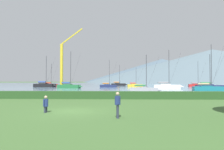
{
  "coord_description": "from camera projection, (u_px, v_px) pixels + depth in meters",
  "views": [
    {
      "loc": [
        3.75,
        -15.78,
        2.35
      ],
      "look_at": [
        1.21,
        46.6,
        4.13
      ],
      "focal_mm": 32.84,
      "sensor_mm": 36.0,
      "label": 1
    }
  ],
  "objects": [
    {
      "name": "sailboat_slip_8",
      "position": [
        119.0,
        84.0,
        99.67
      ],
      "size": [
        8.02,
        2.79,
        10.06
      ],
      "rotation": [
        0.0,
        0.0,
        0.07
      ],
      "color": "black",
      "rests_on": "harbor_water"
    },
    {
      "name": "sailboat_slip_7",
      "position": [
        135.0,
        85.0,
        82.63
      ],
      "size": [
        6.97,
        2.37,
        7.85
      ],
      "rotation": [
        0.0,
        0.0,
        0.06
      ],
      "color": "gold",
      "rests_on": "harbor_water"
    },
    {
      "name": "sailboat_slip_9",
      "position": [
        197.0,
        85.0,
        82.75
      ],
      "size": [
        7.49,
        3.02,
        10.3
      ],
      "rotation": [
        0.0,
        0.0,
        -0.14
      ],
      "color": "red",
      "rests_on": "harbor_water"
    },
    {
      "name": "sailboat_slip_1",
      "position": [
        50.0,
        85.0,
        86.83
      ],
      "size": [
        7.33,
        3.05,
        9.55
      ],
      "rotation": [
        0.0,
        0.0,
        -0.15
      ],
      "color": "red",
      "rests_on": "harbor_water"
    },
    {
      "name": "ground_plane",
      "position": [
        72.0,
        111.0,
        15.84
      ],
      "size": [
        1000.0,
        1000.0,
        0.0
      ],
      "primitive_type": "plane",
      "color": "#3D602D"
    },
    {
      "name": "dock_crane",
      "position": [
        62.0,
        68.0,
        68.46
      ],
      "size": [
        8.0,
        2.0,
        20.0
      ],
      "color": "#333338",
      "rests_on": "ground_plane"
    },
    {
      "name": "sailboat_slip_3",
      "position": [
        167.0,
        86.0,
        61.41
      ],
      "size": [
        8.92,
        3.71,
        11.63
      ],
      "rotation": [
        0.0,
        0.0,
        -0.15
      ],
      "color": "white",
      "rests_on": "harbor_water"
    },
    {
      "name": "sailboat_slip_4",
      "position": [
        144.0,
        89.0,
        42.75
      ],
      "size": [
        6.72,
        2.98,
        7.85
      ],
      "rotation": [
        0.0,
        0.0,
        -0.19
      ],
      "color": "#9E9EA3",
      "rests_on": "harbor_water"
    },
    {
      "name": "sailboat_slip_0",
      "position": [
        45.0,
        85.0,
        76.32
      ],
      "size": [
        9.39,
        4.41,
        11.67
      ],
      "rotation": [
        0.0,
        0.0,
        -0.22
      ],
      "color": "black",
      "rests_on": "harbor_water"
    },
    {
      "name": "distant_hill_central_peak",
      "position": [
        212.0,
        66.0,
        294.03
      ],
      "size": [
        359.22,
        359.22,
        47.7
      ],
      "primitive_type": "cone",
      "color": "slate",
      "rests_on": "ground_plane"
    },
    {
      "name": "distant_hill_west_ridge",
      "position": [
        162.0,
        70.0,
        380.65
      ],
      "size": [
        288.66,
        288.66,
        43.26
      ],
      "primitive_type": "cone",
      "color": "#4C6070",
      "rests_on": "ground_plane"
    },
    {
      "name": "harbor_water",
      "position": [
        115.0,
        84.0,
        152.68
      ],
      "size": [
        320.0,
        246.0,
        0.0
      ],
      "primitive_type": "cube",
      "color": "slate",
      "rests_on": "ground_plane"
    },
    {
      "name": "sailboat_slip_10",
      "position": [
        210.0,
        87.0,
        57.99
      ],
      "size": [
        8.42,
        2.85,
        12.75
      ],
      "rotation": [
        0.0,
        0.0,
        -0.05
      ],
      "color": "navy",
      "rests_on": "harbor_water"
    },
    {
      "name": "sailboat_slip_2",
      "position": [
        108.0,
        86.0,
        74.08
      ],
      "size": [
        6.84,
        2.35,
        9.96
      ],
      "rotation": [
        0.0,
        0.0,
        0.06
      ],
      "color": "navy",
      "rests_on": "harbor_water"
    },
    {
      "name": "hedge_line",
      "position": [
        92.0,
        95.0,
        26.84
      ],
      "size": [
        80.0,
        1.2,
        0.99
      ],
      "primitive_type": "cube",
      "color": "#284C23",
      "rests_on": "ground_plane"
    },
    {
      "name": "person_seated_viewer",
      "position": [
        46.0,
        103.0,
        15.13
      ],
      "size": [
        0.36,
        0.55,
        1.25
      ],
      "rotation": [
        0.0,
        0.0,
        -0.26
      ],
      "color": "#2D3347",
      "rests_on": "ground_plane"
    },
    {
      "name": "person_standing_walker",
      "position": [
        118.0,
        103.0,
        12.86
      ],
      "size": [
        0.36,
        0.57,
        1.65
      ],
      "rotation": [
        0.0,
        0.0,
        0.14
      ],
      "color": "#2D3347",
      "rests_on": "ground_plane"
    },
    {
      "name": "sailboat_slip_6",
      "position": [
        69.0,
        86.0,
        64.98
      ],
      "size": [
        8.33,
        3.49,
        11.72
      ],
      "rotation": [
        0.0,
        0.0,
        -0.16
      ],
      "color": "#236B38",
      "rests_on": "harbor_water"
    },
    {
      "name": "sailboat_slip_5",
      "position": [
        208.0,
        88.0,
        47.81
      ],
      "size": [
        7.72,
        2.77,
        8.62
      ],
      "rotation": [
        0.0,
        0.0,
        -0.08
      ],
      "color": "#19707A",
      "rests_on": "harbor_water"
    }
  ]
}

